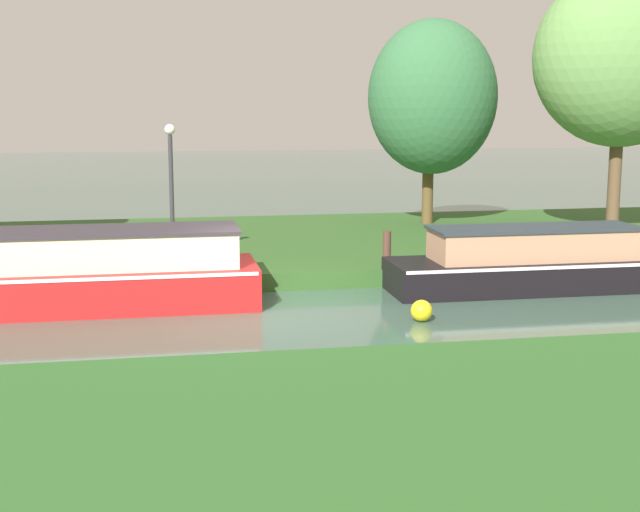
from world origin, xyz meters
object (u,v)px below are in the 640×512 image
(black_barge, at_px, (525,262))
(red_narrowboat, at_px, (107,273))
(lamp_post, at_px, (171,177))
(mooring_post_near, at_px, (387,247))
(willow_tree_centre, at_px, (433,97))
(willow_tree_right, at_px, (622,58))
(channel_buoy, at_px, (422,311))

(black_barge, distance_m, red_narrowboat, 8.95)
(lamp_post, relative_size, mooring_post_near, 4.18)
(red_narrowboat, bearing_deg, black_barge, -0.00)
(willow_tree_centre, relative_size, mooring_post_near, 8.04)
(mooring_post_near, bearing_deg, willow_tree_right, 22.66)
(red_narrowboat, xyz_separation_m, willow_tree_right, (13.50, 4.57, 4.55))
(willow_tree_right, relative_size, channel_buoy, 17.65)
(black_barge, height_order, willow_tree_centre, willow_tree_centre)
(black_barge, height_order, mooring_post_near, black_barge)
(red_narrowboat, distance_m, mooring_post_near, 6.39)
(red_narrowboat, xyz_separation_m, willow_tree_centre, (9.22, 7.78, 3.53))
(lamp_post, xyz_separation_m, mooring_post_near, (4.84, -0.98, -1.60))
(lamp_post, bearing_deg, mooring_post_near, -11.50)
(black_barge, relative_size, willow_tree_centre, 0.95)
(willow_tree_right, xyz_separation_m, channel_buoy, (-7.63, -6.91, -5.04))
(red_narrowboat, xyz_separation_m, mooring_post_near, (6.21, 1.52, 0.09))
(black_barge, distance_m, willow_tree_centre, 8.58)
(red_narrowboat, height_order, lamp_post, lamp_post)
(black_barge, relative_size, willow_tree_right, 0.80)
(black_barge, height_order, lamp_post, lamp_post)
(willow_tree_right, relative_size, lamp_post, 2.27)
(willow_tree_right, bearing_deg, mooring_post_near, -157.34)
(willow_tree_centre, distance_m, willow_tree_right, 5.45)
(red_narrowboat, height_order, channel_buoy, red_narrowboat)
(willow_tree_right, relative_size, mooring_post_near, 9.51)
(mooring_post_near, bearing_deg, red_narrowboat, -166.21)
(willow_tree_centre, bearing_deg, black_barge, -92.02)
(red_narrowboat, bearing_deg, channel_buoy, -21.71)
(black_barge, distance_m, channel_buoy, 3.88)
(willow_tree_centre, relative_size, lamp_post, 1.92)
(willow_tree_centre, height_order, channel_buoy, willow_tree_centre)
(red_narrowboat, bearing_deg, willow_tree_right, 18.69)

